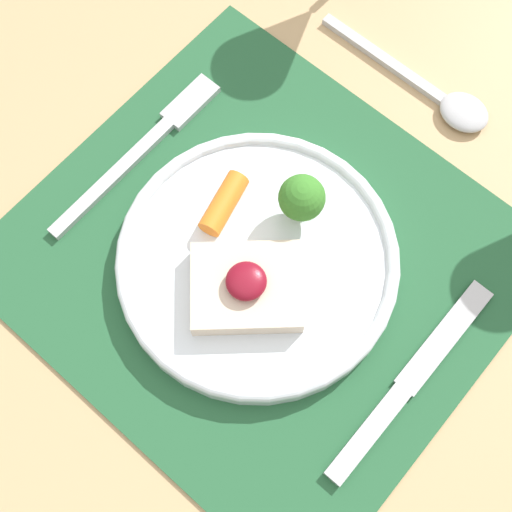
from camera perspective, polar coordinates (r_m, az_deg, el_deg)
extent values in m
plane|color=#4C4742|center=(1.32, 0.24, -11.00)|extent=(8.00, 8.00, 0.00)
cube|color=tan|center=(0.63, 0.49, -0.88)|extent=(1.58, 1.02, 0.03)
cube|color=#235633|center=(0.62, 0.50, -0.38)|extent=(0.40, 0.37, 0.00)
cylinder|color=silver|center=(0.61, 0.00, -0.39)|extent=(0.24, 0.24, 0.02)
torus|color=silver|center=(0.60, 0.00, -0.13)|extent=(0.24, 0.24, 0.01)
cube|color=beige|center=(0.58, -0.77, -2.53)|extent=(0.12, 0.12, 0.02)
ellipsoid|color=maroon|center=(0.57, -0.79, -2.02)|extent=(0.03, 0.03, 0.01)
cylinder|color=#84B256|center=(0.61, 3.72, 3.64)|extent=(0.01, 0.01, 0.02)
sphere|color=#387A28|center=(0.59, 3.86, 4.54)|extent=(0.04, 0.04, 0.04)
cylinder|color=orange|center=(0.61, -2.59, 4.23)|extent=(0.03, 0.06, 0.02)
cube|color=#B2B2B7|center=(0.66, -11.39, 6.20)|extent=(0.01, 0.15, 0.01)
cube|color=#B2B2B7|center=(0.69, -5.27, 12.15)|extent=(0.02, 0.06, 0.01)
cube|color=#B2B2B7|center=(0.59, 8.95, -13.86)|extent=(0.02, 0.09, 0.01)
cube|color=#B2B2B7|center=(0.61, 14.84, -6.30)|extent=(0.02, 0.11, 0.00)
cube|color=#B2B2B7|center=(0.72, 10.21, 15.22)|extent=(0.15, 0.01, 0.01)
ellipsoid|color=#B2B2B7|center=(0.70, 16.31, 10.99)|extent=(0.05, 0.04, 0.01)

